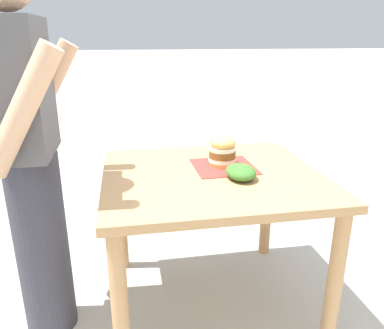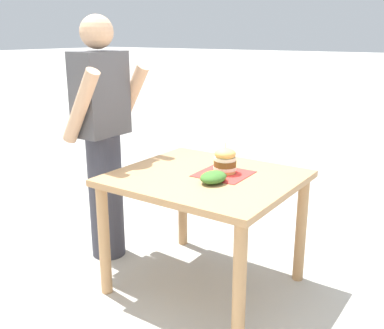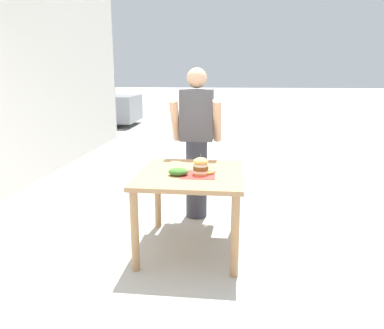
{
  "view_description": "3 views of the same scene",
  "coord_description": "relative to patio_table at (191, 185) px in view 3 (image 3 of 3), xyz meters",
  "views": [
    {
      "loc": [
        -1.67,
        0.4,
        1.38
      ],
      "look_at": [
        0.0,
        0.1,
        0.8
      ],
      "focal_mm": 35.0,
      "sensor_mm": 36.0,
      "label": 1
    },
    {
      "loc": [
        -2.17,
        -1.39,
        1.57
      ],
      "look_at": [
        0.0,
        0.1,
        0.8
      ],
      "focal_mm": 42.0,
      "sensor_mm": 36.0,
      "label": 2
    },
    {
      "loc": [
        0.39,
        -3.28,
        1.63
      ],
      "look_at": [
        0.0,
        0.1,
        0.8
      ],
      "focal_mm": 35.0,
      "sensor_mm": 36.0,
      "label": 3
    }
  ],
  "objects": [
    {
      "name": "diner_across_table",
      "position": [
        -0.03,
        0.82,
        0.25
      ],
      "size": [
        0.55,
        0.35,
        1.69
      ],
      "color": "#33333D",
      "rests_on": "ground"
    },
    {
      "name": "sandwich",
      "position": [
        0.1,
        -0.08,
        0.2
      ],
      "size": [
        0.14,
        0.14,
        0.19
      ],
      "color": "#E5B25B",
      "rests_on": "serving_paper"
    },
    {
      "name": "pickle_spear",
      "position": [
        0.18,
        -0.07,
        0.13
      ],
      "size": [
        0.08,
        0.08,
        0.02
      ],
      "primitive_type": "cylinder",
      "rotation": [
        0.0,
        1.57,
        0.77
      ],
      "color": "#8EA83D",
      "rests_on": "serving_paper"
    },
    {
      "name": "side_salad",
      "position": [
        -0.1,
        -0.11,
        0.15
      ],
      "size": [
        0.18,
        0.14,
        0.07
      ],
      "primitive_type": "ellipsoid",
      "color": "#386B28",
      "rests_on": "patio_table"
    },
    {
      "name": "patio_table",
      "position": [
        0.0,
        0.0,
        0.0
      ],
      "size": [
        0.95,
        1.06,
        0.75
      ],
      "color": "tan",
      "rests_on": "ground"
    },
    {
      "name": "parked_car_near_curb",
      "position": [
        -4.77,
        8.29,
        0.09
      ],
      "size": [
        4.23,
        1.89,
        1.6
      ],
      "color": "gray",
      "rests_on": "ground"
    },
    {
      "name": "serving_paper",
      "position": [
        0.08,
        -0.08,
        0.12
      ],
      "size": [
        0.31,
        0.31,
        0.0
      ],
      "primitive_type": "cube",
      "rotation": [
        0.0,
        0.0,
        0.03
      ],
      "color": "red",
      "rests_on": "patio_table"
    },
    {
      "name": "ground_plane",
      "position": [
        0.0,
        0.0,
        -0.63
      ],
      "size": [
        80.0,
        80.0,
        0.0
      ],
      "primitive_type": "plane",
      "color": "#ADAAA3"
    }
  ]
}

